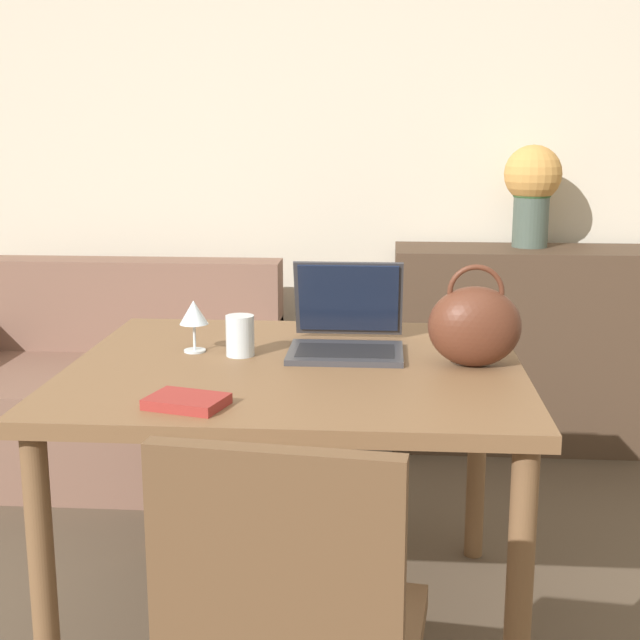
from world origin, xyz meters
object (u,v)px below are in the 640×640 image
at_px(drinking_glass, 240,336).
at_px(handbag, 475,325).
at_px(chair, 292,634).
at_px(couch, 101,396).
at_px(laptop, 347,327).
at_px(wine_glass, 194,314).
at_px(flower_vase, 532,186).

height_order(drinking_glass, handbag, handbag).
relative_size(chair, handbag, 3.33).
distance_m(couch, drinking_glass, 1.50).
bearing_deg(drinking_glass, handbag, -5.70).
bearing_deg(laptop, chair, -92.66).
bearing_deg(drinking_glass, couch, 124.45).
distance_m(laptop, drinking_glass, 0.31).
xyz_separation_m(couch, drinking_glass, (0.79, -1.15, 0.55)).
relative_size(couch, laptop, 4.23).
bearing_deg(couch, handbag, -40.53).
distance_m(wine_glass, flower_vase, 1.93).
bearing_deg(drinking_glass, wine_glass, 166.06).
distance_m(drinking_glass, flower_vase, 1.89).
bearing_deg(laptop, wine_glass, -171.21).
xyz_separation_m(couch, handbag, (1.42, -1.22, 0.60)).
relative_size(wine_glass, handbag, 0.54).
height_order(drinking_glass, flower_vase, flower_vase).
relative_size(couch, handbag, 5.38).
height_order(chair, handbag, handbag).
height_order(chair, flower_vase, flower_vase).
xyz_separation_m(laptop, drinking_glass, (-0.29, -0.10, -0.01)).
xyz_separation_m(couch, wine_glass, (0.66, -1.12, 0.60)).
height_order(laptop, flower_vase, flower_vase).
relative_size(laptop, wine_glass, 2.35).
bearing_deg(couch, laptop, -44.27).
xyz_separation_m(laptop, flower_vase, (0.73, 1.46, 0.31)).
xyz_separation_m(chair, couch, (-1.03, 2.10, -0.23)).
distance_m(couch, flower_vase, 2.05).
bearing_deg(wine_glass, flower_vase, 52.82).
relative_size(chair, couch, 0.62).
height_order(couch, handbag, handbag).
bearing_deg(laptop, drinking_glass, -161.11).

